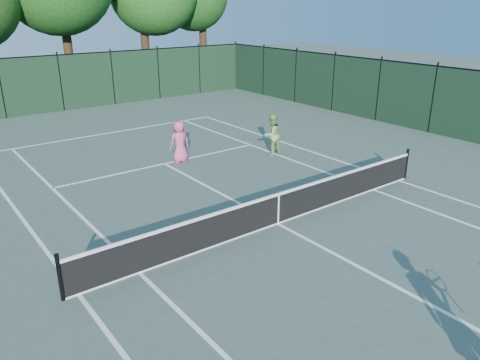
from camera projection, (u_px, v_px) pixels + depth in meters
ground at (278, 224)px, 12.77m from camera, size 90.00×90.00×0.00m
sideline_doubles_left at (79, 294)px, 9.67m from camera, size 0.10×23.77×0.01m
sideline_doubles_right at (399, 181)px, 15.87m from camera, size 0.10×23.77×0.01m
sideline_singles_left at (140, 273)px, 10.44m from camera, size 0.10×23.77×0.01m
sideline_singles_right at (373, 190)px, 15.09m from camera, size 0.10×23.77×0.01m
baseline_far at (107, 133)px, 21.62m from camera, size 10.97×0.10×0.01m
service_line_far at (164, 164)px, 17.54m from camera, size 8.23×0.10×0.01m
center_service_line at (278, 224)px, 12.77m from camera, size 0.10×12.80×0.01m
tennis_net at (278, 208)px, 12.60m from camera, size 11.69×0.09×1.06m
fence_far at (61, 84)px, 25.65m from camera, size 24.00×0.05×3.00m
player_pink at (180, 142)px, 17.49m from camera, size 0.80×0.55×1.57m
player_green at (272, 135)px, 18.31m from camera, size 0.85×0.70×1.63m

